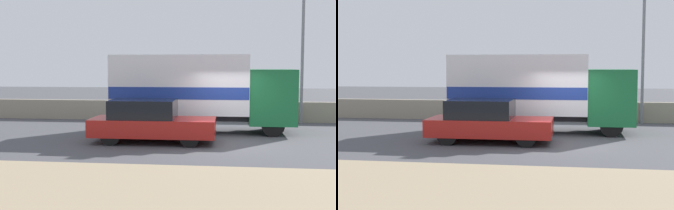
% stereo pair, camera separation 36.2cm
% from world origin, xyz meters
% --- Properties ---
extents(ground_plane, '(80.00, 80.00, 0.00)m').
position_xyz_m(ground_plane, '(0.00, 0.00, 0.00)').
color(ground_plane, '#47474C').
extents(dirt_shoulder_foreground, '(60.00, 6.56, 0.04)m').
position_xyz_m(dirt_shoulder_foreground, '(0.00, -7.22, 0.02)').
color(dirt_shoulder_foreground, '#9E896B').
rests_on(dirt_shoulder_foreground, ground_plane).
extents(stone_wall_backdrop, '(60.00, 0.35, 0.96)m').
position_xyz_m(stone_wall_backdrop, '(0.00, 6.53, 0.48)').
color(stone_wall_backdrop, gray).
rests_on(stone_wall_backdrop, ground_plane).
extents(street_lamp, '(0.56, 0.28, 7.21)m').
position_xyz_m(street_lamp, '(3.38, 6.19, 4.16)').
color(street_lamp, slate).
rests_on(street_lamp, ground_plane).
extents(box_truck, '(7.23, 2.45, 3.10)m').
position_xyz_m(box_truck, '(-1.27, 2.71, 1.73)').
color(box_truck, '#196B38').
rests_on(box_truck, ground_plane).
extents(car_hatchback, '(4.32, 1.81, 1.51)m').
position_xyz_m(car_hatchback, '(-2.73, -0.17, 0.75)').
color(car_hatchback, '#B21E19').
rests_on(car_hatchback, ground_plane).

